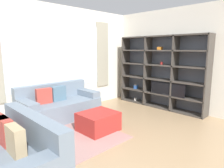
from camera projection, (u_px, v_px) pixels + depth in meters
The scene contains 8 objects.
ground_plane at pixel (166, 156), 3.08m from camera, with size 16.00×16.00×0.00m, color #9E7F5B.
wall_back at pixel (57, 60), 5.03m from camera, with size 6.05×0.11×2.70m.
wall_right at pixel (164, 59), 5.64m from camera, with size 0.07×4.31×2.70m, color silver.
area_rug at pixel (59, 141), 3.56m from camera, with size 2.13×1.67×0.01m, color gray.
shelving_unit at pixel (161, 73), 5.54m from camera, with size 0.37×2.59×1.98m.
couch_main at pixel (59, 106), 4.69m from camera, with size 1.81×0.87×0.81m.
couch_side at pixel (11, 159), 2.43m from camera, with size 0.87×1.60×0.81m.
ottoman at pixel (98, 122), 4.01m from camera, with size 0.71×0.63×0.38m.
Camera 1 is at (-2.59, -1.42, 1.63)m, focal length 32.00 mm.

